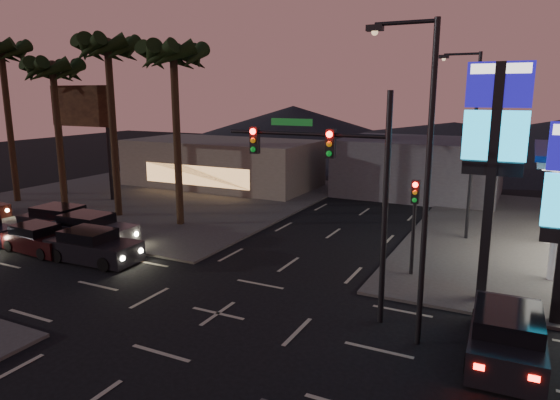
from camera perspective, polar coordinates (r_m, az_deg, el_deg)
The scene contains 22 objects.
ground at distance 18.87m, azimuth -7.10°, elevation -12.75°, with size 140.00×140.00×0.00m, color black.
corner_lot_nw at distance 40.36m, azimuth -13.54°, elevation 0.52°, with size 24.00×24.00×0.12m, color #47443F.
pylon_sign_tall at distance 19.78m, azimuth 23.36°, elevation 6.75°, with size 2.20×0.35×9.00m.
traffic_signal_mast at distance 17.41m, azimuth 6.53°, elevation 3.19°, with size 6.10×0.39×8.00m.
pedestal_signal at distance 22.13m, azimuth 15.10°, elevation -1.34°, with size 0.32×0.39×4.30m.
streetlight_near at distance 15.60m, azimuth 15.85°, elevation 3.61°, with size 2.14×0.25×10.00m.
streetlight_mid at distance 28.41m, azimuth 20.88°, elevation 6.88°, with size 2.14×0.25×10.00m.
streetlight_far at distance 42.34m, azimuth 22.89°, elevation 8.17°, with size 2.14×0.25×10.00m.
palm_a at distance 30.17m, azimuth -12.04°, elevation 14.71°, with size 4.41×4.41×10.86m.
palm_b at distance 33.52m, azimuth -19.04°, elevation 14.97°, with size 4.41×4.41×11.46m.
palm_c at distance 37.17m, azimuth -24.48°, elevation 12.52°, with size 4.41×4.41×10.26m.
palm_d at distance 41.19m, azimuth -29.18°, elevation 13.71°, with size 4.41×4.41×11.66m.
billboard at distance 40.61m, azimuth -21.68°, elevation 9.01°, with size 6.00×0.30×8.50m.
building_far_west at distance 43.61m, azimuth -6.58°, elevation 4.20°, with size 16.00×8.00×4.00m, color #726B5B.
building_far_mid at distance 41.30m, azimuth 15.66°, elevation 3.68°, with size 12.00×9.00×4.40m, color #4C4C51.
hill_left at distance 82.01m, azimuth 1.51°, elevation 8.61°, with size 40.00×40.00×6.00m, color black.
hill_center at distance 75.04m, azimuth 19.21°, elevation 6.87°, with size 60.00×60.00×4.00m, color black.
car_lane_a_front at distance 25.61m, azimuth -20.60°, elevation -5.02°, with size 4.77×2.14×1.53m.
car_lane_a_mid at distance 28.27m, azimuth -25.89°, elevation -4.04°, with size 4.35×2.02×1.39m.
car_lane_b_front at distance 28.50m, azimuth -20.77°, elevation -3.25°, with size 5.03×2.21×1.62m.
car_lane_b_mid at distance 31.00m, azimuth -23.62°, elevation -2.27°, with size 5.15×2.43×1.64m.
suv_station at distance 17.06m, azimuth 24.48°, elevation -13.83°, with size 2.26×4.92×1.61m.
Camera 1 is at (9.62, -14.19, 7.88)m, focal length 32.00 mm.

